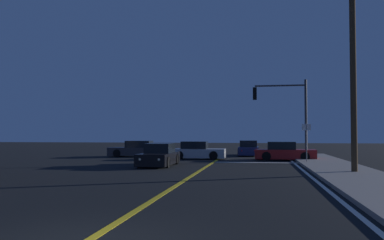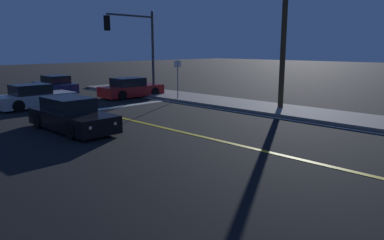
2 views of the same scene
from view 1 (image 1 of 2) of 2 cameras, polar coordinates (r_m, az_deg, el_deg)
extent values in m
cube|color=gray|center=(18.03, 22.86, -7.67)|extent=(3.20, 39.81, 0.15)
cube|color=gold|center=(17.81, -0.32, -8.12)|extent=(0.20, 37.60, 0.01)
cube|color=silver|center=(17.71, 16.98, -8.07)|extent=(0.16, 37.60, 0.01)
cube|color=silver|center=(27.08, 8.96, -6.00)|extent=(5.54, 0.50, 0.01)
cube|color=maroon|center=(30.09, 13.13, -4.74)|extent=(4.38, 2.05, 0.68)
cube|color=black|center=(30.06, 12.63, -3.60)|extent=(2.05, 1.69, 0.60)
cylinder|color=black|center=(31.03, 15.57, -4.86)|extent=(0.65, 0.25, 0.64)
cylinder|color=black|center=(29.29, 15.79, -5.03)|extent=(0.65, 0.25, 0.64)
cylinder|color=black|center=(30.97, 10.62, -4.90)|extent=(0.65, 0.25, 0.64)
cylinder|color=black|center=(29.23, 10.54, -5.08)|extent=(0.65, 0.25, 0.64)
sphere|color=#FFF4CC|center=(30.78, 17.01, -4.50)|extent=(0.18, 0.18, 0.18)
sphere|color=#FFF4CC|center=(29.63, 17.21, -4.59)|extent=(0.18, 0.18, 0.18)
sphere|color=red|center=(30.69, 9.17, -4.56)|extent=(0.14, 0.14, 0.14)
sphere|color=red|center=(29.54, 9.06, -4.67)|extent=(0.14, 0.14, 0.14)
cube|color=navy|center=(35.87, 8.07, -4.33)|extent=(1.71, 4.23, 0.68)
cube|color=black|center=(35.59, 8.06, -3.38)|extent=(1.47, 1.95, 0.60)
cylinder|color=black|center=(37.21, 6.89, -4.43)|extent=(0.22, 0.64, 0.64)
cylinder|color=black|center=(37.17, 9.34, -4.42)|extent=(0.22, 0.64, 0.64)
cylinder|color=black|center=(34.59, 6.71, -4.62)|extent=(0.22, 0.64, 0.64)
cylinder|color=black|center=(34.55, 9.35, -4.61)|extent=(0.22, 0.64, 0.64)
sphere|color=#FFF4CC|center=(37.93, 7.34, -4.08)|extent=(0.18, 0.18, 0.18)
sphere|color=#FFF4CC|center=(37.91, 8.94, -4.08)|extent=(0.18, 0.18, 0.18)
sphere|color=red|center=(33.82, 7.10, -4.34)|extent=(0.14, 0.14, 0.14)
sphere|color=red|center=(33.79, 8.90, -4.33)|extent=(0.14, 0.14, 0.14)
cube|color=#2D2D33|center=(34.02, -7.96, -4.45)|extent=(4.50, 1.86, 0.68)
cube|color=black|center=(33.93, -7.52, -3.45)|extent=(2.08, 1.57, 0.60)
cylinder|color=black|center=(33.65, -10.63, -4.67)|extent=(0.64, 0.23, 0.64)
cylinder|color=black|center=(35.23, -9.75, -4.55)|extent=(0.64, 0.23, 0.64)
cylinder|color=black|center=(32.86, -6.04, -4.76)|extent=(0.64, 0.23, 0.64)
cylinder|color=black|center=(34.47, -5.35, -4.63)|extent=(0.64, 0.23, 0.64)
sphere|color=#FFF4CC|center=(34.17, -11.73, -4.29)|extent=(0.18, 0.18, 0.18)
sphere|color=#FFF4CC|center=(35.21, -11.11, -4.22)|extent=(0.18, 0.18, 0.18)
sphere|color=red|center=(32.93, -4.57, -4.41)|extent=(0.14, 0.14, 0.14)
sphere|color=red|center=(34.01, -4.15, -4.33)|extent=(0.14, 0.14, 0.14)
cube|color=black|center=(24.15, -4.73, -5.47)|extent=(1.79, 4.61, 0.68)
cube|color=black|center=(24.39, -4.58, -4.03)|extent=(1.51, 2.13, 0.60)
cylinder|color=black|center=(22.60, -3.58, -6.02)|extent=(0.23, 0.64, 0.64)
cylinder|color=black|center=(22.99, -7.50, -5.94)|extent=(0.23, 0.64, 0.64)
cylinder|color=black|center=(25.38, -2.22, -5.58)|extent=(0.23, 0.64, 0.64)
cylinder|color=black|center=(25.73, -5.74, -5.52)|extent=(0.23, 0.64, 0.64)
sphere|color=#FFF4CC|center=(21.86, -4.71, -5.63)|extent=(0.18, 0.18, 0.18)
sphere|color=#FFF4CC|center=(22.13, -7.41, -5.57)|extent=(0.18, 0.18, 0.18)
sphere|color=red|center=(26.23, -2.46, -5.03)|extent=(0.14, 0.14, 0.14)
sphere|color=red|center=(26.45, -4.74, -5.00)|extent=(0.14, 0.14, 0.14)
cube|color=#B2B5BA|center=(30.63, 0.83, -4.75)|extent=(4.17, 1.84, 0.68)
cube|color=black|center=(30.65, 0.37, -3.62)|extent=(1.92, 1.57, 0.60)
cylinder|color=black|center=(31.32, 3.39, -4.90)|extent=(0.64, 0.23, 0.64)
cylinder|color=black|center=(29.65, 3.08, -5.07)|extent=(0.64, 0.23, 0.64)
cylinder|color=black|center=(31.67, -1.26, -4.87)|extent=(0.64, 0.23, 0.64)
cylinder|color=black|center=(30.02, -1.83, -5.03)|extent=(0.64, 0.23, 0.64)
sphere|color=#FFF4CC|center=(30.97, 4.69, -4.56)|extent=(0.18, 0.18, 0.18)
sphere|color=#FFF4CC|center=(29.85, 4.53, -4.66)|extent=(0.18, 0.18, 0.18)
sphere|color=red|center=(31.53, -2.68, -4.52)|extent=(0.14, 0.14, 0.14)
sphere|color=red|center=(30.43, -3.11, -4.61)|extent=(0.14, 0.14, 0.14)
cylinder|color=#38383D|center=(29.52, 15.91, -0.01)|extent=(0.18, 0.18, 5.79)
cylinder|color=#38383D|center=(29.56, 12.40, 4.81)|extent=(3.58, 0.12, 0.12)
cube|color=black|center=(29.46, 8.93, 3.73)|extent=(0.28, 0.28, 0.90)
sphere|color=red|center=(29.49, 8.92, 4.25)|extent=(0.22, 0.22, 0.22)
sphere|color=#4C2D05|center=(29.46, 8.93, 3.73)|extent=(0.22, 0.22, 0.22)
sphere|color=#0A3814|center=(29.43, 8.93, 3.21)|extent=(0.22, 0.22, 0.22)
cylinder|color=#42301E|center=(20.53, 21.96, 6.55)|extent=(0.29, 0.29, 9.81)
cylinder|color=slate|center=(26.69, 15.99, -3.24)|extent=(0.06, 0.06, 2.59)
cube|color=white|center=(26.69, 15.96, -1.00)|extent=(0.56, 0.03, 0.40)
camera|label=2|loc=(16.10, -43.40, 3.70)|focal=33.60mm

